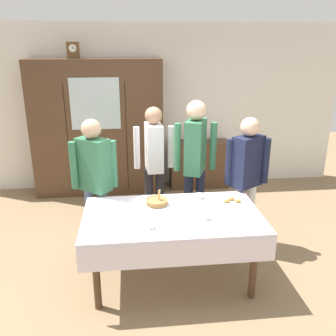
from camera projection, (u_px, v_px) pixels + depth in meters
ground_plane at (170, 268)px, 4.08m from camera, size 12.00×12.00×0.00m
back_wall at (152, 108)px, 6.13m from camera, size 6.40×0.10×2.70m
dining_table at (173, 225)px, 3.64m from camera, size 1.78×1.02×0.77m
wall_cabinet at (98, 129)px, 5.85m from camera, size 2.06×0.46×2.16m
mantel_clock at (73, 50)px, 5.42m from camera, size 0.18×0.11×0.24m
bookshelf_low at (199, 164)px, 6.29m from camera, size 1.00×0.35×0.80m
book_stack at (200, 140)px, 6.15m from camera, size 0.16×0.21×0.06m
tea_cup_back_edge at (205, 217)px, 3.52m from camera, size 0.13×0.13×0.06m
tea_cup_front_edge at (199, 197)px, 3.98m from camera, size 0.13×0.13×0.06m
tea_cup_near_left at (150, 226)px, 3.34m from camera, size 0.13×0.13×0.06m
bread_basket at (157, 201)px, 3.85m from camera, size 0.24×0.24×0.16m
pastry_plate at (232, 202)px, 3.88m from camera, size 0.28×0.28×0.05m
spoon_mid_left at (161, 216)px, 3.59m from camera, size 0.12×0.02×0.01m
spoon_center at (102, 220)px, 3.51m from camera, size 0.12×0.02×0.01m
spoon_near_right at (234, 215)px, 3.61m from camera, size 0.12×0.02×0.01m
person_behind_table_left at (154, 156)px, 4.72m from camera, size 0.52×0.37×1.64m
person_near_right_end at (247, 171)px, 4.24m from camera, size 0.52×0.36×1.61m
person_beside_shelf at (94, 175)px, 4.10m from camera, size 0.52×0.38×1.62m
person_by_cabinet at (195, 156)px, 4.45m from camera, size 0.52×0.41×1.76m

